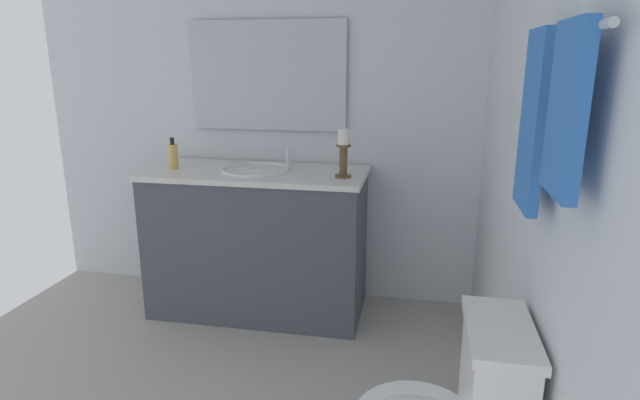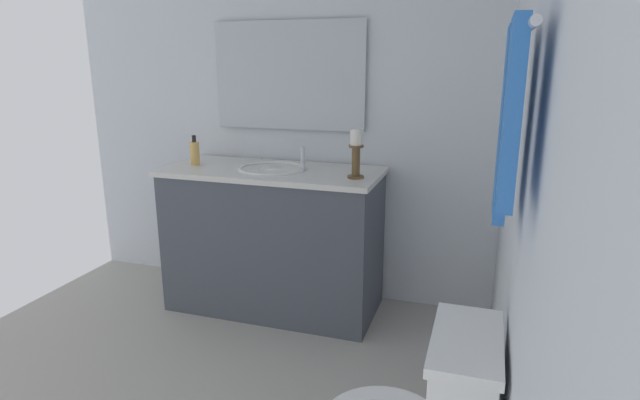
{
  "view_description": "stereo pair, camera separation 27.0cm",
  "coord_description": "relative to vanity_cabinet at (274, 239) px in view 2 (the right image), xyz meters",
  "views": [
    {
      "loc": [
        1.75,
        1.02,
        1.48
      ],
      "look_at": [
        -0.41,
        0.59,
        0.89
      ],
      "focal_mm": 29.13,
      "sensor_mm": 36.0,
      "label": 1
    },
    {
      "loc": [
        1.68,
        1.28,
        1.48
      ],
      "look_at": [
        -0.41,
        0.59,
        0.89
      ],
      "focal_mm": 29.13,
      "sensor_mm": 36.0,
      "label": 2
    }
  ],
  "objects": [
    {
      "name": "wall_back",
      "position": [
        1.05,
        1.3,
        0.79
      ],
      "size": [
        2.75,
        0.04,
        2.45
      ],
      "primitive_type": "cube",
      "color": "silver",
      "rests_on": "ground"
    },
    {
      "name": "wall_left",
      "position": [
        -0.33,
        -0.09,
        0.79
      ],
      "size": [
        0.04,
        2.79,
        2.45
      ],
      "primitive_type": "cube",
      "color": "silver",
      "rests_on": "ground"
    },
    {
      "name": "vanity_cabinet",
      "position": [
        0.0,
        0.0,
        0.0
      ],
      "size": [
        0.58,
        1.28,
        0.87
      ],
      "color": "#474C56",
      "rests_on": "ground"
    },
    {
      "name": "sink_basin",
      "position": [
        -0.0,
        0.0,
        0.39
      ],
      "size": [
        0.4,
        0.4,
        0.24
      ],
      "color": "white",
      "rests_on": "vanity_cabinet"
    },
    {
      "name": "mirror",
      "position": [
        -0.28,
        0.0,
        0.96
      ],
      "size": [
        0.02,
        0.96,
        0.65
      ],
      "primitive_type": "cube",
      "color": "silver"
    },
    {
      "name": "candle_holder_tall",
      "position": [
        0.08,
        0.52,
        0.57
      ],
      "size": [
        0.09,
        0.09,
        0.26
      ],
      "color": "brown",
      "rests_on": "vanity_cabinet"
    },
    {
      "name": "soap_bottle",
      "position": [
        0.03,
        -0.49,
        0.51
      ],
      "size": [
        0.06,
        0.06,
        0.18
      ],
      "color": "#E5B259",
      "rests_on": "vanity_cabinet"
    },
    {
      "name": "towel_bar",
      "position": [
        1.44,
        1.24,
        1.11
      ],
      "size": [
        0.65,
        0.02,
        0.02
      ],
      "primitive_type": "cylinder",
      "rotation": [
        0.0,
        1.57,
        0.0
      ],
      "color": "silver"
    },
    {
      "name": "towel_near_vanity",
      "position": [
        1.28,
        1.23,
        0.88
      ],
      "size": [
        0.22,
        0.03,
        0.49
      ],
      "primitive_type": "cube",
      "color": "blue",
      "rests_on": "towel_bar"
    },
    {
      "name": "towel_center",
      "position": [
        1.61,
        1.23,
        0.94
      ],
      "size": [
        0.22,
        0.03,
        0.37
      ],
      "primitive_type": "cube",
      "color": "blue",
      "rests_on": "towel_bar"
    }
  ]
}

